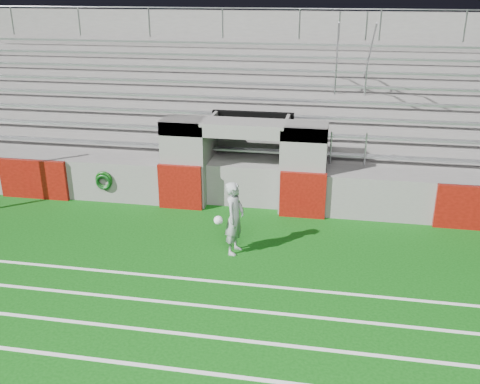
# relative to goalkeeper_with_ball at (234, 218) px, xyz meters

# --- Properties ---
(ground) EXTENTS (90.00, 90.00, 0.00)m
(ground) POSITION_rel_goalkeeper_with_ball_xyz_m (-0.29, -0.49, -0.93)
(ground) COLOR #0B470C
(ground) RESTS_ON ground
(stadium_structure) EXTENTS (26.00, 8.48, 5.42)m
(stadium_structure) POSITION_rel_goalkeeper_with_ball_xyz_m (-0.29, 7.48, 0.56)
(stadium_structure) COLOR slate
(stadium_structure) RESTS_ON ground
(goalkeeper_with_ball) EXTENTS (0.75, 0.75, 1.86)m
(goalkeeper_with_ball) POSITION_rel_goalkeeper_with_ball_xyz_m (0.00, 0.00, 0.00)
(goalkeeper_with_ball) COLOR #9FA4A8
(goalkeeper_with_ball) RESTS_ON ground
(hose_coil) EXTENTS (0.54, 0.15, 0.57)m
(hose_coil) POSITION_rel_goalkeeper_with_ball_xyz_m (-4.47, 2.44, -0.20)
(hose_coil) COLOR #0D420D
(hose_coil) RESTS_ON ground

